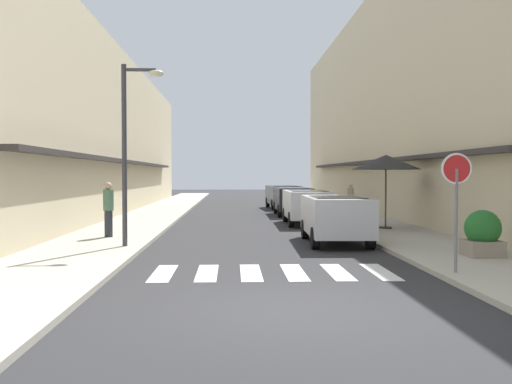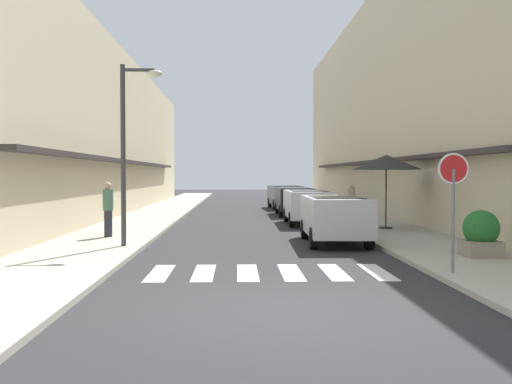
{
  "view_description": "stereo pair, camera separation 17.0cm",
  "coord_description": "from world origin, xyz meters",
  "views": [
    {
      "loc": [
        -0.89,
        -8.96,
        2.14
      ],
      "look_at": [
        0.01,
        12.44,
        1.5
      ],
      "focal_mm": 40.38,
      "sensor_mm": 36.0,
      "label": 1
    },
    {
      "loc": [
        -0.72,
        -8.97,
        2.14
      ],
      "look_at": [
        0.01,
        12.44,
        1.5
      ],
      "focal_mm": 40.38,
      "sensor_mm": 36.0,
      "label": 2
    }
  ],
  "objects": [
    {
      "name": "pedestrian_walking_far",
      "position": [
        5.25,
        20.53,
        0.93
      ],
      "size": [
        0.34,
        0.34,
        1.56
      ],
      "rotation": [
        0.0,
        0.0,
        0.7
      ],
      "color": "#282B33",
      "rests_on": "sidewalk_right"
    },
    {
      "name": "pedestrian_walking_near",
      "position": [
        -4.9,
        9.87,
        1.06
      ],
      "size": [
        0.34,
        0.34,
        1.78
      ],
      "rotation": [
        0.0,
        0.0,
        6.08
      ],
      "color": "#282B33",
      "rests_on": "sidewalk_left"
    },
    {
      "name": "parked_car_distant",
      "position": [
        2.33,
        27.13,
        0.92
      ],
      "size": [
        1.98,
        4.47,
        1.47
      ],
      "color": "#4C5156",
      "rests_on": "ground_plane"
    },
    {
      "name": "street_lamp",
      "position": [
        -3.73,
        7.45,
        3.27
      ],
      "size": [
        1.19,
        0.28,
        5.13
      ],
      "color": "#38383D",
      "rests_on": "sidewalk_left"
    },
    {
      "name": "parked_car_mid",
      "position": [
        2.33,
        15.57,
        0.92
      ],
      "size": [
        1.84,
        4.23,
        1.47
      ],
      "color": "silver",
      "rests_on": "ground_plane"
    },
    {
      "name": "building_row_left",
      "position": [
        -8.96,
        21.3,
        4.28
      ],
      "size": [
        5.5,
        46.59,
        8.56
      ],
      "color": "beige",
      "rests_on": "ground_plane"
    },
    {
      "name": "sidewalk_left",
      "position": [
        -4.92,
        19.82,
        0.06
      ],
      "size": [
        3.09,
        69.37,
        0.12
      ],
      "primitive_type": "cube",
      "color": "#ADA899",
      "rests_on": "ground_plane"
    },
    {
      "name": "ground_plane",
      "position": [
        0.0,
        19.82,
        0.0
      ],
      "size": [
        109.01,
        109.01,
        0.0
      ],
      "primitive_type": "plane",
      "color": "#2B2B2D"
    },
    {
      "name": "parked_car_near",
      "position": [
        2.33,
        8.72,
        0.92
      ],
      "size": [
        1.89,
        4.23,
        1.47
      ],
      "color": "silver",
      "rests_on": "ground_plane"
    },
    {
      "name": "sidewalk_right",
      "position": [
        4.92,
        19.82,
        0.06
      ],
      "size": [
        3.09,
        69.37,
        0.12
      ],
      "primitive_type": "cube",
      "color": "#ADA899",
      "rests_on": "ground_plane"
    },
    {
      "name": "building_row_right",
      "position": [
        8.96,
        21.3,
        5.9
      ],
      "size": [
        5.5,
        46.59,
        11.8
      ],
      "color": "beige",
      "rests_on": "ground_plane"
    },
    {
      "name": "parked_car_far",
      "position": [
        2.33,
        21.21,
        0.92
      ],
      "size": [
        1.83,
        4.41,
        1.47
      ],
      "color": "black",
      "rests_on": "ground_plane"
    },
    {
      "name": "cafe_umbrella",
      "position": [
        4.91,
        12.45,
        2.6
      ],
      "size": [
        2.6,
        2.6,
        2.77
      ],
      "color": "#262626",
      "rests_on": "sidewalk_right"
    },
    {
      "name": "round_street_sign",
      "position": [
        3.74,
        2.69,
        2.01
      ],
      "size": [
        0.65,
        0.07,
        2.47
      ],
      "color": "slate",
      "rests_on": "sidewalk_right"
    },
    {
      "name": "crosswalk",
      "position": [
        -0.0,
        3.5,
        0.01
      ],
      "size": [
        5.2,
        2.2,
        0.01
      ],
      "color": "silver",
      "rests_on": "ground_plane"
    },
    {
      "name": "planter_corner",
      "position": [
        5.33,
        5.0,
        0.68
      ],
      "size": [
        0.89,
        0.89,
        1.15
      ],
      "color": "gray",
      "rests_on": "sidewalk_right"
    }
  ]
}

